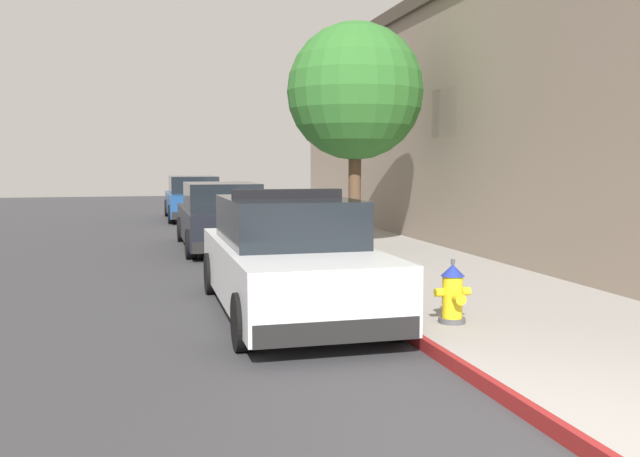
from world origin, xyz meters
TOP-DOWN VIEW (x-y plane):
  - ground_plane at (-4.19, 10.00)m, footprint 33.58×60.00m
  - sidewalk_pavement at (1.81, 10.00)m, footprint 3.62×60.00m
  - curb_painted_edge at (-0.04, 10.00)m, footprint 0.08×60.00m
  - storefront_building at (7.21, 10.53)m, footprint 7.41×25.41m
  - police_cruiser at (-1.08, 5.15)m, footprint 1.94×4.84m
  - parked_car_silver_ahead at (-1.13, 12.59)m, footprint 1.94×4.84m
  - parked_car_dark_far at (-1.17, 21.39)m, footprint 1.94×4.84m
  - fire_hydrant at (0.56, 3.51)m, footprint 0.44×0.40m
  - street_tree at (1.59, 10.67)m, footprint 2.98×2.98m

SIDE VIEW (x-z plane):
  - ground_plane at x=-4.19m, z-range -0.20..0.00m
  - sidewalk_pavement at x=1.81m, z-range 0.00..0.14m
  - curb_painted_edge at x=-0.04m, z-range 0.00..0.14m
  - fire_hydrant at x=0.56m, z-range 0.11..0.87m
  - parked_car_silver_ahead at x=-1.13m, z-range -0.04..1.52m
  - parked_car_dark_far at x=-1.17m, z-range -0.04..1.52m
  - police_cruiser at x=-1.08m, z-range -0.10..1.58m
  - storefront_building at x=7.21m, z-range 0.01..6.11m
  - street_tree at x=1.59m, z-range 1.10..6.04m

